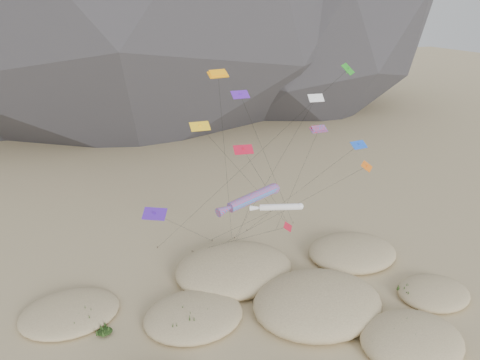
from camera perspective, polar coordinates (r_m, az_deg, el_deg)
name	(u,v)px	position (r m, az deg, el deg)	size (l,w,h in m)	color
ground	(301,337)	(55.19, 7.46, -18.50)	(500.00, 500.00, 0.00)	#CCB789
dunes	(279,309)	(57.68, 4.72, -15.39)	(53.30, 37.19, 4.12)	#CCB789
dune_grass	(281,320)	(55.91, 5.02, -16.65)	(41.09, 26.60, 1.55)	black
kite_stakes	(231,238)	(73.66, -1.05, -7.03)	(22.92, 3.76, 0.30)	#3F2D1E
rainbow_tube_kite	(251,199)	(54.14, 1.33, -2.27)	(8.89, 14.38, 14.51)	#F31943
white_tube_kite	(278,207)	(57.06, 4.60, -3.33)	(7.07, 16.61, 12.09)	white
orange_parafoil	(218,77)	(56.13, -2.67, 12.47)	(6.10, 9.08, 27.36)	#FB9C0D
multi_parafoil	(318,130)	(62.98, 9.51, 5.99)	(2.56, 9.46, 19.46)	#FF1A26
delta_kites	(285,143)	(56.37, 5.53, 4.52)	(31.90, 20.15, 27.26)	orange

